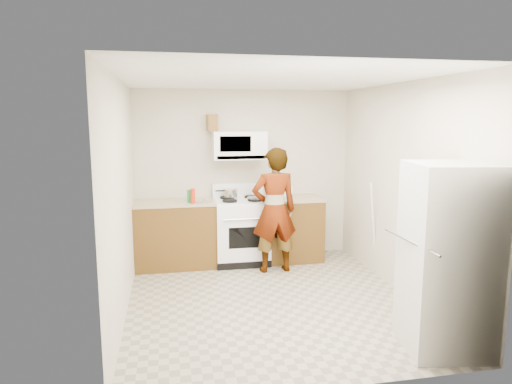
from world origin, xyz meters
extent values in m
plane|color=gray|center=(0.00, 0.00, 0.00)|extent=(3.60, 3.60, 0.00)
cube|color=beige|center=(0.00, 1.79, 1.25)|extent=(3.20, 0.02, 2.50)
cube|color=beige|center=(1.59, 0.00, 1.25)|extent=(0.02, 3.60, 2.50)
cube|color=brown|center=(-1.04, 1.49, 0.45)|extent=(1.12, 0.62, 0.90)
cube|color=tan|center=(-1.04, 1.49, 0.92)|extent=(1.14, 0.64, 0.03)
cube|color=brown|center=(0.68, 1.49, 0.45)|extent=(0.80, 0.62, 0.90)
cube|color=tan|center=(0.68, 1.49, 0.92)|extent=(0.82, 0.64, 0.03)
cube|color=white|center=(-0.10, 1.48, 0.45)|extent=(0.76, 0.65, 0.90)
cube|color=white|center=(-0.10, 1.48, 0.92)|extent=(0.76, 0.62, 0.03)
cube|color=white|center=(-0.10, 1.76, 1.03)|extent=(0.76, 0.08, 0.20)
cube|color=white|center=(-0.10, 1.61, 1.70)|extent=(0.76, 0.38, 0.40)
imported|color=tan|center=(0.28, 1.01, 0.85)|extent=(0.64, 0.44, 1.70)
cube|color=silver|center=(1.31, -1.36, 0.85)|extent=(0.81, 0.81, 1.70)
cylinder|color=white|center=(0.57, 1.57, 1.03)|extent=(0.20, 0.20, 0.19)
cube|color=brown|center=(-0.48, 1.65, 2.02)|extent=(0.16, 0.16, 0.24)
cylinder|color=#ADADB1|center=(-0.23, 1.62, 1.01)|extent=(0.25, 0.25, 0.11)
cube|color=silver|center=(0.11, 1.37, 0.96)|extent=(0.29, 0.24, 0.05)
cylinder|color=red|center=(-0.79, 1.26, 1.04)|extent=(0.07, 0.07, 0.21)
cylinder|color=#D74417|center=(-0.79, 1.39, 1.01)|extent=(0.05, 0.05, 0.15)
cylinder|color=#198E42|center=(-0.84, 1.34, 1.03)|extent=(0.07, 0.07, 0.18)
cylinder|color=silver|center=(-0.65, 1.33, 0.94)|extent=(0.26, 0.26, 0.01)
cylinder|color=silver|center=(1.57, 0.66, 0.64)|extent=(0.23, 0.18, 1.26)
camera|label=1|loc=(-1.11, -4.89, 2.08)|focal=32.00mm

